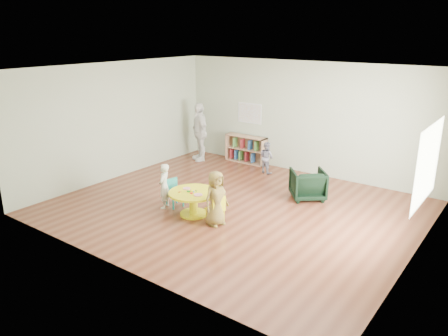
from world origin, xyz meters
name	(u,v)px	position (x,y,z in m)	size (l,w,h in m)	color
room	(236,117)	(0.01, 0.00, 1.89)	(7.10, 7.00, 2.80)	#5C2D1D
activity_table	(193,199)	(-0.44, -0.78, 0.33)	(0.97, 0.97, 0.53)	yellow
kid_chair_left	(174,192)	(-1.08, -0.66, 0.31)	(0.37, 0.37, 0.57)	#18897C
kid_chair_right	(216,209)	(0.16, -0.82, 0.29)	(0.36, 0.36, 0.54)	yellow
bookshelf	(246,149)	(-1.61, 2.86, 0.37)	(1.20, 0.30, 0.75)	#A77B5C
alphabet_poster	(250,113)	(-1.60, 2.98, 1.35)	(0.74, 0.01, 0.54)	white
armchair	(308,184)	(0.98, 1.36, 0.32)	(0.69, 0.71, 0.65)	black
child_left	(164,186)	(-1.16, -0.85, 0.47)	(0.34, 0.22, 0.94)	silver
child_right	(216,198)	(0.19, -0.88, 0.53)	(0.51, 0.33, 1.05)	gold
toddler	(266,157)	(-0.67, 2.37, 0.41)	(0.39, 0.31, 0.81)	#1A193F
adult_caretaker	(199,132)	(-2.78, 2.26, 0.81)	(0.95, 0.39, 1.62)	white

